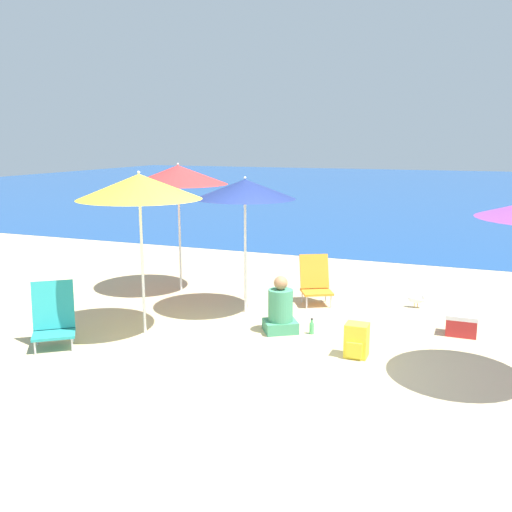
{
  "coord_description": "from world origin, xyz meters",
  "views": [
    {
      "loc": [
        2.06,
        -5.88,
        2.6
      ],
      "look_at": [
        -0.8,
        1.41,
        1.0
      ],
      "focal_mm": 40.0,
      "sensor_mm": 36.0,
      "label": 1
    }
  ],
  "objects_px": {
    "beach_umbrella_navy": "(245,189)",
    "beach_chair_teal": "(53,317)",
    "beach_umbrella_yellow": "(139,187)",
    "beach_chair_orange": "(315,280)",
    "seagull": "(417,299)",
    "cooler_box": "(462,324)",
    "water_bottle": "(312,328)",
    "backpack_yellow": "(357,341)",
    "beach_umbrella_red": "(178,175)",
    "person_seated_far": "(280,310)"
  },
  "relations": [
    {
      "from": "beach_umbrella_navy",
      "to": "water_bottle",
      "type": "bearing_deg",
      "value": -26.51
    },
    {
      "from": "seagull",
      "to": "cooler_box",
      "type": "bearing_deg",
      "value": -57.56
    },
    {
      "from": "beach_umbrella_red",
      "to": "beach_umbrella_yellow",
      "type": "relative_size",
      "value": 1.01
    },
    {
      "from": "beach_chair_teal",
      "to": "cooler_box",
      "type": "distance_m",
      "value": 5.4
    },
    {
      "from": "water_bottle",
      "to": "seagull",
      "type": "distance_m",
      "value": 2.17
    },
    {
      "from": "beach_chair_orange",
      "to": "person_seated_far",
      "type": "xyz_separation_m",
      "value": [
        -0.06,
        -1.55,
        -0.06
      ]
    },
    {
      "from": "beach_umbrella_navy",
      "to": "seagull",
      "type": "bearing_deg",
      "value": 26.08
    },
    {
      "from": "beach_chair_orange",
      "to": "cooler_box",
      "type": "distance_m",
      "value": 2.4
    },
    {
      "from": "beach_chair_teal",
      "to": "backpack_yellow",
      "type": "relative_size",
      "value": 1.97
    },
    {
      "from": "beach_umbrella_red",
      "to": "beach_chair_orange",
      "type": "xyz_separation_m",
      "value": [
        2.41,
        0.09,
        -1.64
      ]
    },
    {
      "from": "beach_chair_orange",
      "to": "beach_umbrella_yellow",
      "type": "bearing_deg",
      "value": -156.47
    },
    {
      "from": "beach_umbrella_yellow",
      "to": "backpack_yellow",
      "type": "height_order",
      "value": "beach_umbrella_yellow"
    },
    {
      "from": "beach_chair_orange",
      "to": "seagull",
      "type": "xyz_separation_m",
      "value": [
        1.57,
        0.33,
        -0.24
      ]
    },
    {
      "from": "beach_chair_orange",
      "to": "seagull",
      "type": "bearing_deg",
      "value": -16.43
    },
    {
      "from": "cooler_box",
      "to": "beach_chair_orange",
      "type": "bearing_deg",
      "value": 161.19
    },
    {
      "from": "seagull",
      "to": "beach_umbrella_red",
      "type": "bearing_deg",
      "value": -173.93
    },
    {
      "from": "beach_umbrella_yellow",
      "to": "person_seated_far",
      "type": "bearing_deg",
      "value": 22.67
    },
    {
      "from": "water_bottle",
      "to": "cooler_box",
      "type": "height_order",
      "value": "cooler_box"
    },
    {
      "from": "backpack_yellow",
      "to": "beach_chair_teal",
      "type": "bearing_deg",
      "value": -164.77
    },
    {
      "from": "water_bottle",
      "to": "beach_umbrella_red",
      "type": "bearing_deg",
      "value": 153.54
    },
    {
      "from": "backpack_yellow",
      "to": "beach_umbrella_navy",
      "type": "bearing_deg",
      "value": 148.21
    },
    {
      "from": "beach_umbrella_navy",
      "to": "seagull",
      "type": "distance_m",
      "value": 3.22
    },
    {
      "from": "beach_umbrella_red",
      "to": "beach_chair_orange",
      "type": "bearing_deg",
      "value": 2.2
    },
    {
      "from": "cooler_box",
      "to": "seagull",
      "type": "height_order",
      "value": "cooler_box"
    },
    {
      "from": "water_bottle",
      "to": "cooler_box",
      "type": "relative_size",
      "value": 0.54
    },
    {
      "from": "person_seated_far",
      "to": "water_bottle",
      "type": "relative_size",
      "value": 3.58
    },
    {
      "from": "beach_umbrella_navy",
      "to": "beach_umbrella_red",
      "type": "bearing_deg",
      "value": 153.57
    },
    {
      "from": "beach_umbrella_navy",
      "to": "seagull",
      "type": "xyz_separation_m",
      "value": [
        2.43,
        1.19,
        -1.74
      ]
    },
    {
      "from": "beach_umbrella_yellow",
      "to": "seagull",
      "type": "distance_m",
      "value": 4.62
    },
    {
      "from": "beach_chair_teal",
      "to": "backpack_yellow",
      "type": "xyz_separation_m",
      "value": [
        3.71,
        1.01,
        -0.17
      ]
    },
    {
      "from": "cooler_box",
      "to": "beach_umbrella_yellow",
      "type": "bearing_deg",
      "value": -159.77
    },
    {
      "from": "backpack_yellow",
      "to": "water_bottle",
      "type": "height_order",
      "value": "backpack_yellow"
    },
    {
      "from": "person_seated_far",
      "to": "seagull",
      "type": "xyz_separation_m",
      "value": [
        1.63,
        1.88,
        -0.17
      ]
    },
    {
      "from": "beach_umbrella_navy",
      "to": "seagull",
      "type": "relative_size",
      "value": 7.7
    },
    {
      "from": "beach_umbrella_yellow",
      "to": "beach_chair_teal",
      "type": "bearing_deg",
      "value": -135.18
    },
    {
      "from": "beach_umbrella_navy",
      "to": "person_seated_far",
      "type": "height_order",
      "value": "beach_umbrella_navy"
    },
    {
      "from": "water_bottle",
      "to": "seagull",
      "type": "xyz_separation_m",
      "value": [
        1.2,
        1.8,
        0.05
      ]
    },
    {
      "from": "beach_umbrella_navy",
      "to": "beach_chair_teal",
      "type": "bearing_deg",
      "value": -128.03
    },
    {
      "from": "beach_chair_teal",
      "to": "beach_umbrella_yellow",
      "type": "bearing_deg",
      "value": 7.66
    },
    {
      "from": "water_bottle",
      "to": "beach_chair_teal",
      "type": "bearing_deg",
      "value": -151.52
    },
    {
      "from": "beach_umbrella_navy",
      "to": "beach_chair_orange",
      "type": "xyz_separation_m",
      "value": [
        0.86,
        0.86,
        -1.51
      ]
    },
    {
      "from": "beach_chair_orange",
      "to": "backpack_yellow",
      "type": "height_order",
      "value": "beach_chair_orange"
    },
    {
      "from": "beach_umbrella_red",
      "to": "beach_umbrella_navy",
      "type": "bearing_deg",
      "value": -26.43
    },
    {
      "from": "person_seated_far",
      "to": "seagull",
      "type": "distance_m",
      "value": 2.49
    },
    {
      "from": "seagull",
      "to": "beach_umbrella_yellow",
      "type": "bearing_deg",
      "value": -142.2
    },
    {
      "from": "beach_umbrella_yellow",
      "to": "beach_chair_orange",
      "type": "height_order",
      "value": "beach_umbrella_yellow"
    },
    {
      "from": "beach_chair_teal",
      "to": "water_bottle",
      "type": "height_order",
      "value": "beach_chair_teal"
    },
    {
      "from": "beach_chair_orange",
      "to": "beach_umbrella_navy",
      "type": "bearing_deg",
      "value": -163.49
    },
    {
      "from": "beach_umbrella_navy",
      "to": "backpack_yellow",
      "type": "relative_size",
      "value": 4.96
    },
    {
      "from": "beach_umbrella_red",
      "to": "person_seated_far",
      "type": "relative_size",
      "value": 2.81
    }
  ]
}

